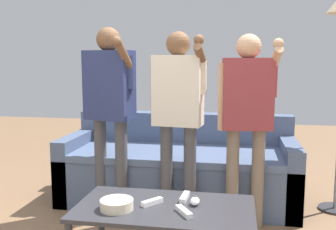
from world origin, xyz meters
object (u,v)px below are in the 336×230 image
Objects in this scene: couch at (179,169)px; game_remote_nunchuk at (195,201)px; player_left at (110,99)px; player_right at (247,108)px; player_center at (178,105)px; game_remote_wand_near at (152,202)px; coffee_table at (165,215)px; game_remote_wand_spare at (185,197)px; snack_bowl at (117,204)px; game_remote_wand_far at (184,212)px.

game_remote_nunchuk is (0.30, -1.32, 0.19)m from couch.
player_right is at bearing -2.66° from player_left.
player_center is 11.43× the size of game_remote_wand_near.
player_left is 1.05× the size of player_right.
coffee_table is 7.87× the size of game_remote_wand_near.
game_remote_wand_spare is at bearing 53.39° from coffee_table.
snack_bowl is at bearing -128.87° from player_right.
player_center reaches higher than game_remote_wand_far.
player_left reaches higher than player_right.
player_center is 0.97m from game_remote_wand_near.
player_left is at bearing 177.34° from player_right.
game_remote_wand_near is (-0.57, -0.82, -0.49)m from player_right.
snack_bowl reaches higher than game_remote_nunchuk.
snack_bowl is (-0.15, -1.47, 0.20)m from couch.
couch is at bearing 100.28° from game_remote_wand_spare.
player_right reaches higher than game_remote_wand_far.
coffee_table is at bearing -84.91° from couch.
player_right is (0.31, 0.79, 0.48)m from game_remote_nunchuk.
coffee_table is 0.18m from game_remote_wand_spare.
couch reaches higher than game_remote_nunchuk.
game_remote_wand_near is 0.84× the size of game_remote_wand_spare.
game_remote_wand_far is 0.24m from game_remote_wand_spare.
player_right is 1.12m from game_remote_wand_far.
game_remote_nunchuk is 0.65× the size of game_remote_wand_near.
player_left is at bearing -137.26° from couch.
player_left reaches higher than game_remote_wand_near.
player_center is (0.22, 0.94, 0.49)m from snack_bowl.
player_right is 11.24× the size of game_remote_wand_near.
player_center reaches higher than coffee_table.
player_center is at bearing -82.41° from couch.
player_center is at bearing 93.54° from coffee_table.
game_remote_wand_far is at bearing -106.95° from game_remote_nunchuk.
coffee_table is at bearing -12.86° from game_remote_wand_near.
game_remote_wand_spare is (0.18, 0.12, -0.00)m from game_remote_wand_near.
player_left is 1.13m from player_right.
game_remote_nunchuk is 0.97m from player_right.
game_remote_wand_spare is (0.10, 0.14, 0.07)m from coffee_table.
game_remote_wand_near is (0.19, 0.12, -0.01)m from snack_bowl.
coffee_table is at bearing -86.46° from player_center.
coffee_table is 0.18m from game_remote_wand_far.
game_remote_nunchuk is at bearing 17.58° from coffee_table.
player_right is 0.94m from game_remote_wand_spare.
game_remote_wand_spare is at bearing 32.29° from snack_bowl.
coffee_table is 0.70× the size of player_right.
game_remote_wand_spare is (-0.07, 0.08, -0.01)m from game_remote_nunchuk.
coffee_table is 6.57× the size of game_remote_wand_spare.
couch is at bearing 97.59° from player_center.
coffee_table is 1.12m from player_right.
coffee_table is 6.96× the size of game_remote_wand_far.
game_remote_nunchuk is 1.28m from player_left.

